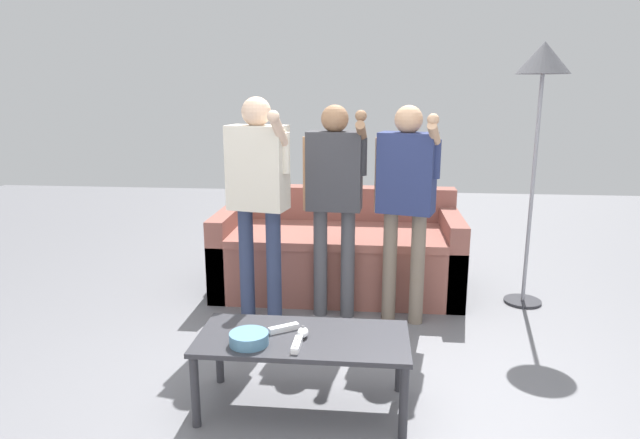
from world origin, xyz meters
name	(u,v)px	position (x,y,z in m)	size (l,w,h in m)	color
ground_plane	(319,380)	(0.00, 0.00, 0.00)	(12.00, 12.00, 0.00)	slate
couch	(338,253)	(0.01, 1.51, 0.30)	(1.93, 0.92, 0.80)	brown
coffee_table	(303,345)	(-0.06, -0.28, 0.35)	(1.07, 0.49, 0.40)	#2D2D33
snack_bowl	(249,339)	(-0.31, -0.39, 0.43)	(0.19, 0.19, 0.06)	teal
game_remote_nunchuk	(303,332)	(-0.06, -0.29, 0.42)	(0.06, 0.09, 0.05)	white
floor_lamp	(542,76)	(1.45, 1.33, 1.70)	(0.37, 0.37, 1.93)	#2D2D33
player_left	(258,185)	(-0.49, 0.78, 0.98)	(0.45, 0.40, 1.56)	#2D3856
player_center	(334,187)	(0.01, 0.94, 0.95)	(0.44, 0.31, 1.51)	#47474C
player_right	(406,189)	(0.50, 0.90, 0.95)	(0.44, 0.40, 1.51)	#756656
game_remote_wand_near	(284,328)	(-0.16, -0.23, 0.41)	(0.15, 0.12, 0.03)	white
game_remote_wand_far	(297,345)	(-0.07, -0.41, 0.41)	(0.04, 0.15, 0.03)	white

